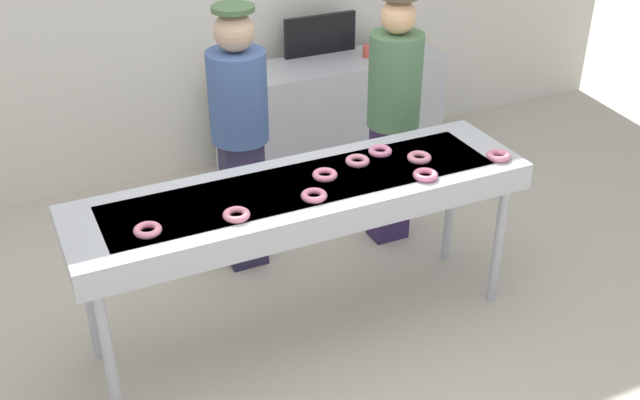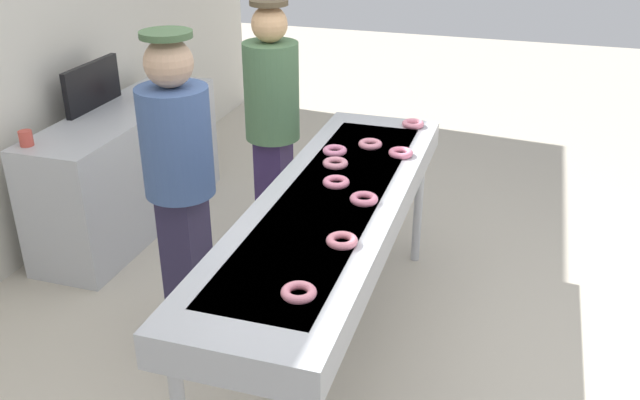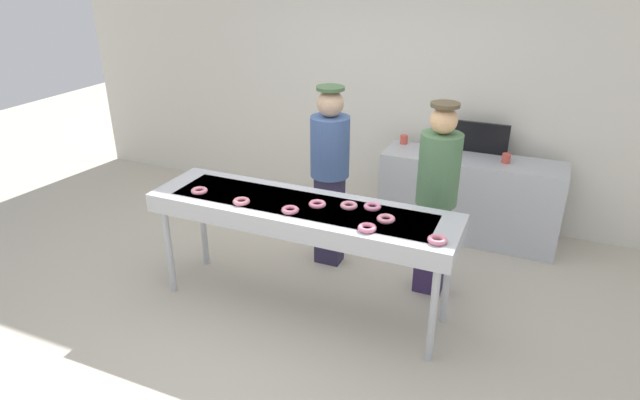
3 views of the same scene
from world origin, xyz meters
The scene contains 18 objects.
ground_plane centered at (0.00, 0.00, 0.00)m, with size 16.00×16.00×0.00m, color beige.
back_wall centered at (0.00, 2.25, 1.66)m, with size 8.00×0.12×3.32m, color silver.
fryer_conveyor centered at (0.00, 0.00, 0.86)m, with size 2.47×0.66×0.94m.
strawberry_donut_0 centered at (0.69, -0.02, 0.96)m, with size 0.13×0.13×0.04m, color pink.
strawberry_donut_1 centered at (-0.85, -0.13, 0.96)m, with size 0.13×0.13×0.04m, color pink.
strawberry_donut_2 centered at (1.10, -0.19, 0.96)m, with size 0.13×0.13×0.04m, color pink.
strawberry_donut_3 centered at (-0.43, -0.17, 0.96)m, with size 0.13×0.13×0.04m, color pink.
strawberry_donut_4 centered at (-0.01, -0.16, 0.96)m, with size 0.13×0.13×0.04m, color pink.
strawberry_donut_5 centered at (0.61, -0.21, 0.96)m, with size 0.13×0.13×0.04m, color pink.
strawberry_donut_6 centered at (0.13, 0.02, 0.96)m, with size 0.13×0.13×0.04m, color pink.
strawberry_donut_7 centered at (0.36, 0.09, 0.96)m, with size 0.13×0.13×0.04m, color pink.
strawberry_donut_8 centered at (0.54, 0.14, 0.96)m, with size 0.13×0.13×0.04m, color pink.
worker_baker centered at (-0.07, 0.77, 0.98)m, with size 0.35×0.35×1.69m.
worker_assistant centered at (0.92, 0.65, 0.95)m, with size 0.34×0.34×1.68m.
prep_counter centered at (1.04, 1.80, 0.43)m, with size 1.77×0.52×0.87m, color #B7BABF.
paper_cup_0 centered at (0.29, 1.97, 0.91)m, with size 0.08×0.08×0.09m, color #CC4C3F.
paper_cup_1 centered at (1.35, 1.79, 0.91)m, with size 0.08×0.08×0.09m, color #CC4C3F.
menu_display centered at (1.04, 2.01, 1.02)m, with size 0.59×0.04×0.31m, color black.
Camera 3 is at (1.63, -3.41, 2.69)m, focal length 30.19 mm.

